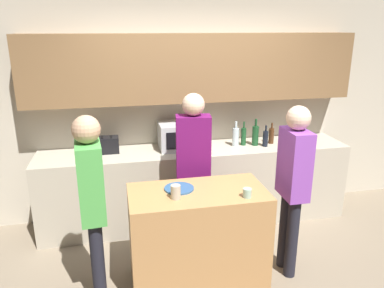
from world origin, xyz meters
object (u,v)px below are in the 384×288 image
at_px(plate_on_island, 179,188).
at_px(cup_0, 176,192).
at_px(person_center, 293,178).
at_px(bottle_3, 265,138).
at_px(toaster, 107,145).
at_px(cup_1, 247,193).
at_px(bottle_0, 236,137).
at_px(bottle_2, 255,135).
at_px(person_right, 92,198).
at_px(bottle_4, 271,135).
at_px(person_left, 193,160).
at_px(potted_plant, 303,125).
at_px(microwave, 182,135).
at_px(bottle_1, 244,136).

distance_m(plate_on_island, cup_0, 0.19).
bearing_deg(person_center, bottle_3, -8.56).
bearing_deg(toaster, cup_1, -51.05).
bearing_deg(toaster, bottle_0, -2.33).
xyz_separation_m(bottle_0, cup_0, (-0.93, -1.26, -0.05)).
bearing_deg(plate_on_island, bottle_2, 43.86).
height_order(bottle_2, person_right, person_right).
xyz_separation_m(bottle_0, bottle_4, (0.46, 0.01, -0.02)).
relative_size(person_left, person_right, 1.01).
height_order(bottle_3, cup_1, bottle_3).
bearing_deg(toaster, person_right, -94.81).
bearing_deg(person_center, cup_1, 111.09).
distance_m(cup_0, person_center, 1.09).
bearing_deg(potted_plant, person_right, -152.51).
bearing_deg(bottle_3, bottle_0, 165.82).
distance_m(bottle_2, cup_0, 1.70).
xyz_separation_m(microwave, person_right, (-0.96, -1.29, -0.09)).
relative_size(microwave, bottle_3, 2.03).
distance_m(microwave, toaster, 0.85).
xyz_separation_m(microwave, bottle_3, (0.98, -0.14, -0.05)).
distance_m(bottle_1, person_right, 2.11).
xyz_separation_m(bottle_3, person_left, (-0.98, -0.50, -0.02)).
relative_size(bottle_3, person_left, 0.15).
bearing_deg(bottle_3, bottle_4, 39.69).
bearing_deg(bottle_3, bottle_2, 146.65).
xyz_separation_m(potted_plant, person_left, (-1.53, -0.65, -0.12)).
bearing_deg(potted_plant, bottle_1, -176.69).
bearing_deg(cup_1, person_right, 174.47).
bearing_deg(person_right, plate_on_island, 96.76).
xyz_separation_m(bottle_0, bottle_1, (0.10, 0.01, -0.00)).
xyz_separation_m(microwave, plate_on_island, (-0.23, -1.14, -0.14)).
bearing_deg(bottle_2, plate_on_island, -136.14).
bearing_deg(bottle_2, cup_0, -133.29).
bearing_deg(cup_0, cup_1, -9.62).
bearing_deg(toaster, bottle_1, -1.65).
bearing_deg(person_left, potted_plant, -149.01).
bearing_deg(bottle_0, cup_0, -126.43).
bearing_deg(plate_on_island, microwave, 78.57).
relative_size(bottle_4, person_center, 0.16).
distance_m(microwave, plate_on_island, 1.17).
xyz_separation_m(potted_plant, cup_0, (-1.82, -1.32, -0.14)).
relative_size(toaster, person_left, 0.16).
bearing_deg(bottle_3, toaster, 175.43).
xyz_separation_m(potted_plant, bottle_3, (-0.55, -0.15, -0.10)).
bearing_deg(cup_1, bottle_1, 72.01).
height_order(microwave, bottle_4, microwave).
height_order(microwave, person_center, person_center).
distance_m(microwave, person_left, 0.65).
xyz_separation_m(person_left, person_right, (-0.96, -0.64, -0.01)).
bearing_deg(potted_plant, person_left, -156.98).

